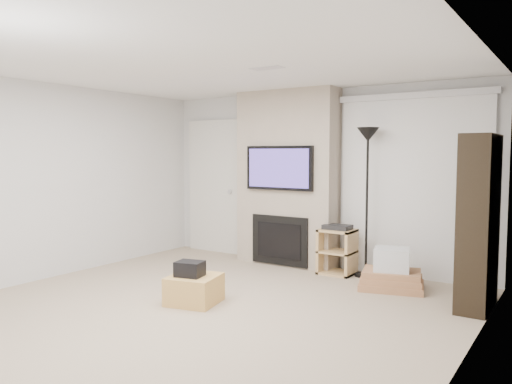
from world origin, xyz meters
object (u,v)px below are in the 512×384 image
Objects in this scene: floor_lamp at (368,160)px; bookshelf at (479,222)px; ottoman at (194,289)px; box_stack at (392,273)px; av_stand at (337,248)px.

bookshelf is at bearing -23.58° from floor_lamp.
box_stack reaches higher than ottoman.
bookshelf reaches higher than ottoman.
av_stand is 0.78× the size of box_stack.
av_stand reaches higher than ottoman.
floor_lamp reaches higher than av_stand.
ottoman is at bearing -132.61° from box_stack.
floor_lamp reaches higher than box_stack.
floor_lamp is at bearing 62.63° from ottoman.
av_stand is at bearing 70.27° from ottoman.
ottoman is 0.26× the size of floor_lamp.
av_stand is (-0.37, -0.08, -1.18)m from floor_lamp.
box_stack is 1.22m from bookshelf.
bookshelf is at bearing -12.79° from box_stack.
floor_lamp is 1.48m from box_stack.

